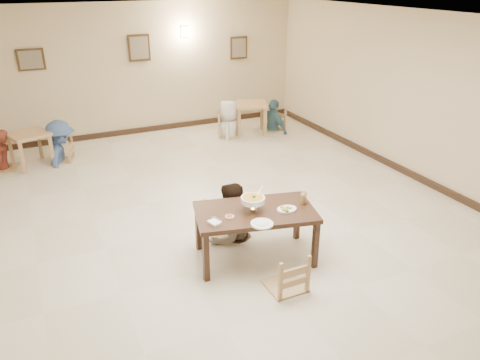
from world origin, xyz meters
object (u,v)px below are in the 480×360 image
chair_far (224,203)px  main_table (255,216)px  bg_chair_lr (59,140)px  bg_chair_rr (274,111)px  bg_table_right (251,109)px  bg_diner_b (56,121)px  main_diner (230,185)px  chair_near (286,253)px  drink_glass (303,199)px  curry_warmer (253,200)px  bg_table_left (29,139)px  bg_diner_c (229,101)px  bg_chair_rl (229,114)px  bg_diner_d (274,100)px

chair_far → main_table: bearing=-99.5°
bg_chair_lr → bg_chair_rr: bg_chair_rr is taller
bg_table_right → bg_diner_b: (-4.36, -0.04, 0.26)m
main_diner → chair_near: bearing=74.0°
main_table → drink_glass: size_ratio=10.27×
curry_warmer → bg_chair_lr: curry_warmer is taller
main_diner → bg_chair_lr: size_ratio=1.84×
bg_table_left → bg_chair_rr: size_ratio=0.91×
bg_chair_lr → bg_diner_b: bearing=180.0°
main_table → bg_table_left: size_ratio=1.92×
main_diner → bg_diner_b: 4.64m
curry_warmer → bg_chair_rr: bearing=58.4°
bg_chair_rr → bg_diner_b: bearing=-105.9°
bg_chair_rr → bg_diner_b: size_ratio=0.57×
drink_glass → bg_chair_rr: bearing=65.3°
main_table → bg_diner_c: bg_diner_c is taller
chair_far → bg_table_left: chair_far is taller
bg_table_right → bg_diner_c: size_ratio=0.56×
bg_table_left → bg_diner_b: (0.55, 0.05, 0.30)m
main_table → bg_chair_rl: (1.78, 4.92, -0.11)m
main_diner → bg_diner_c: bearing=-134.2°
curry_warmer → bg_table_right: size_ratio=0.37×
bg_diner_c → drink_glass: bearing=17.6°
bg_chair_rl → bg_diner_b: (-3.77, -0.03, 0.32)m
bg_diner_c → curry_warmer: bearing=9.8°
bg_table_right → bg_diner_c: (-0.58, -0.01, 0.26)m
main_table → main_diner: 0.70m
main_diner → bg_diner_c: size_ratio=0.97×
bg_table_left → bg_chair_rr: 5.49m
bg_chair_rr → bg_diner_d: (0.00, 0.00, 0.28)m
main_diner → bg_table_left: 4.86m
bg_table_right → bg_chair_rr: 0.60m
main_table → bg_table_left: (-2.55, 4.85, -0.08)m
bg_table_right → bg_chair_rr: (0.58, -0.07, -0.11)m
main_table → bg_chair_lr: size_ratio=1.90×
bg_chair_rr → drink_glass: bearing=-40.2°
curry_warmer → bg_chair_lr: bearing=111.7°
bg_chair_rl → bg_diner_d: 1.19m
bg_diner_d → bg_diner_c: bearing=71.6°
chair_near → bg_table_left: bearing=-65.3°
chair_far → curry_warmer: chair_far is taller
chair_far → main_diner: main_diner is taller
bg_diner_c → main_table: bearing=10.2°
drink_glass → bg_table_right: bearing=71.4°
main_table → chair_far: bearing=111.6°
bg_chair_lr → bg_chair_rr: bearing=107.8°
chair_near → bg_table_right: 6.12m
bg_table_left → main_diner: bearing=-59.3°
curry_warmer → bg_chair_rl: bg_chair_rl is taller
curry_warmer → bg_diner_d: (2.99, 4.86, -0.12)m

